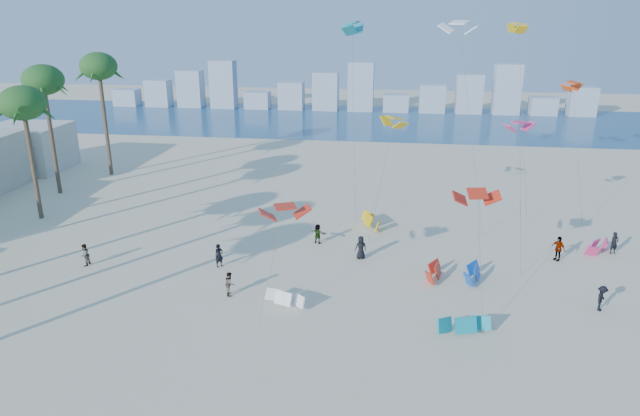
# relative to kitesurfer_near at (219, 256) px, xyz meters

# --- Properties ---
(ground) EXTENTS (220.00, 220.00, 0.00)m
(ground) POSITION_rel_kitesurfer_near_xyz_m (4.10, -15.30, -0.85)
(ground) COLOR beige
(ground) RESTS_ON ground
(ocean) EXTENTS (220.00, 220.00, 0.00)m
(ocean) POSITION_rel_kitesurfer_near_xyz_m (4.10, 56.70, -0.85)
(ocean) COLOR navy
(ocean) RESTS_ON ground
(kitesurfer_near) EXTENTS (0.73, 0.72, 1.70)m
(kitesurfer_near) POSITION_rel_kitesurfer_near_xyz_m (0.00, 0.00, 0.00)
(kitesurfer_near) COLOR black
(kitesurfer_near) RESTS_ON ground
(kitesurfer_mid) EXTENTS (0.77, 0.89, 1.56)m
(kitesurfer_mid) POSITION_rel_kitesurfer_near_xyz_m (1.93, -4.02, -0.07)
(kitesurfer_mid) COLOR gray
(kitesurfer_mid) RESTS_ON ground
(kitesurfers_far) EXTENTS (38.74, 10.10, 1.85)m
(kitesurfers_far) POSITION_rel_kitesurfer_near_xyz_m (13.27, 2.05, -0.01)
(kitesurfers_far) COLOR black
(kitesurfers_far) RESTS_ON ground
(grounded_kites) EXTENTS (24.50, 18.93, 1.02)m
(grounded_kites) POSITION_rel_kitesurfer_near_xyz_m (15.11, 0.67, -0.38)
(grounded_kites) COLOR white
(grounded_kites) RESTS_ON ground
(flying_kites) EXTENTS (29.16, 27.02, 16.94)m
(flying_kites) POSITION_rel_kitesurfer_near_xyz_m (16.69, 8.48, 10.75)
(flying_kites) COLOR red
(flying_kites) RESTS_ON ground
(distant_skyline) EXTENTS (85.00, 3.00, 8.40)m
(distant_skyline) POSITION_rel_kitesurfer_near_xyz_m (2.92, 66.70, 2.24)
(distant_skyline) COLOR #9EADBF
(distant_skyline) RESTS_ON ground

